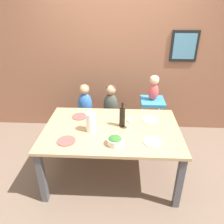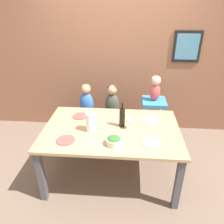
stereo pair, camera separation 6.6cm
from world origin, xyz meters
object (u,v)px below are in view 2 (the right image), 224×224
(chair_far_center, at_px, (112,119))
(wine_bottle, at_px, (122,117))
(chair_right_highchair, at_px, (153,110))
(dinner_plate_back_left, at_px, (80,116))
(chair_far_left, at_px, (87,118))
(person_child_left, at_px, (86,100))
(salad_bowl_large, at_px, (114,141))
(person_child_center, at_px, (112,100))
(paper_towel_roll, at_px, (91,122))
(dinner_plate_front_left, at_px, (66,140))
(dinner_plate_back_right, at_px, (150,120))
(person_baby_right, at_px, (155,87))
(wine_glass_near, at_px, (129,121))
(dinner_plate_front_right, at_px, (151,143))

(chair_far_center, relative_size, wine_bottle, 1.49)
(chair_right_highchair, height_order, dinner_plate_back_left, chair_right_highchair)
(chair_far_left, bearing_deg, chair_far_center, 0.00)
(person_child_left, height_order, wine_bottle, wine_bottle)
(chair_far_center, xyz_separation_m, salad_bowl_large, (0.11, -1.13, 0.38))
(person_child_center, relative_size, dinner_plate_back_left, 2.50)
(chair_right_highchair, xyz_separation_m, paper_towel_roll, (-0.82, -0.88, 0.25))
(person_child_center, relative_size, dinner_plate_front_left, 2.50)
(dinner_plate_front_left, bearing_deg, person_child_center, 69.10)
(paper_towel_roll, xyz_separation_m, dinner_plate_back_right, (0.72, 0.30, -0.11))
(chair_far_center, distance_m, dinner_plate_back_left, 0.75)
(chair_far_center, xyz_separation_m, wine_bottle, (0.18, -0.75, 0.46))
(person_baby_right, xyz_separation_m, dinner_plate_back_right, (-0.10, -0.58, -0.23))
(person_child_center, distance_m, wine_glass_near, 0.85)
(person_child_center, bearing_deg, dinner_plate_back_right, -47.25)
(chair_far_center, relative_size, dinner_plate_back_left, 2.31)
(person_child_left, distance_m, paper_towel_roll, 0.91)
(chair_right_highchair, relative_size, paper_towel_roll, 3.22)
(person_child_center, distance_m, paper_towel_roll, 0.90)
(dinner_plate_front_left, bearing_deg, chair_far_center, 69.08)
(person_child_center, relative_size, paper_towel_roll, 2.17)
(chair_far_left, height_order, dinner_plate_front_left, dinner_plate_front_left)
(wine_bottle, distance_m, dinner_plate_back_right, 0.41)
(salad_bowl_large, relative_size, dinner_plate_back_left, 0.85)
(chair_far_left, xyz_separation_m, dinner_plate_back_left, (0.02, -0.55, 0.33))
(chair_right_highchair, height_order, salad_bowl_large, salad_bowl_large)
(dinner_plate_back_right, bearing_deg, chair_right_highchair, 80.29)
(dinner_plate_back_left, bearing_deg, wine_bottle, -19.88)
(chair_far_left, height_order, dinner_plate_front_right, dinner_plate_front_right)
(chair_right_highchair, bearing_deg, person_child_left, 179.94)
(wine_bottle, relative_size, wine_glass_near, 2.06)
(chair_far_left, bearing_deg, paper_towel_roll, -76.04)
(person_child_left, bearing_deg, wine_glass_near, -50.51)
(chair_far_left, relative_size, dinner_plate_front_right, 2.31)
(person_child_left, bearing_deg, chair_right_highchair, -0.06)
(paper_towel_roll, distance_m, wine_glass_near, 0.45)
(person_baby_right, distance_m, salad_bowl_large, 1.27)
(chair_far_center, height_order, dinner_plate_front_right, dinner_plate_front_right)
(person_child_left, bearing_deg, person_baby_right, 0.03)
(person_child_left, relative_size, dinner_plate_back_right, 2.50)
(chair_far_center, xyz_separation_m, dinner_plate_front_left, (-0.42, -1.11, 0.33))
(dinner_plate_front_left, relative_size, dinner_plate_back_left, 1.00)
(wine_glass_near, bearing_deg, chair_far_left, 129.53)
(wine_bottle, xyz_separation_m, paper_towel_roll, (-0.36, -0.13, -0.01))
(person_baby_right, bearing_deg, person_child_center, -179.96)
(paper_towel_roll, bearing_deg, chair_far_left, 103.96)
(salad_bowl_large, distance_m, dinner_plate_back_right, 0.70)
(wine_bottle, bearing_deg, salad_bowl_large, -100.58)
(chair_right_highchair, distance_m, person_child_left, 1.04)
(person_baby_right, xyz_separation_m, dinner_plate_back_left, (-1.01, -0.55, -0.23))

